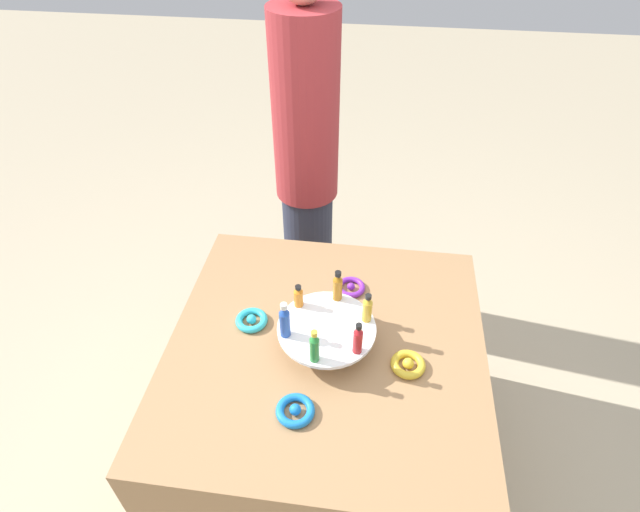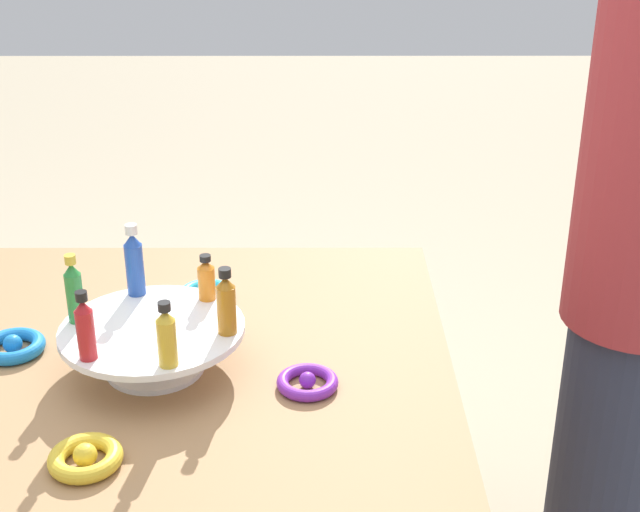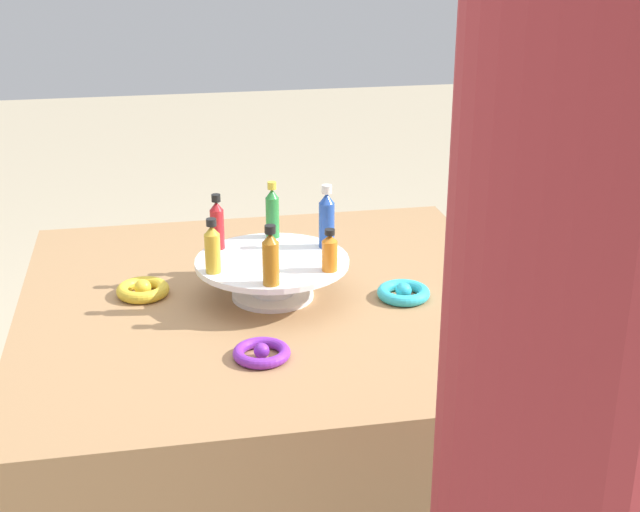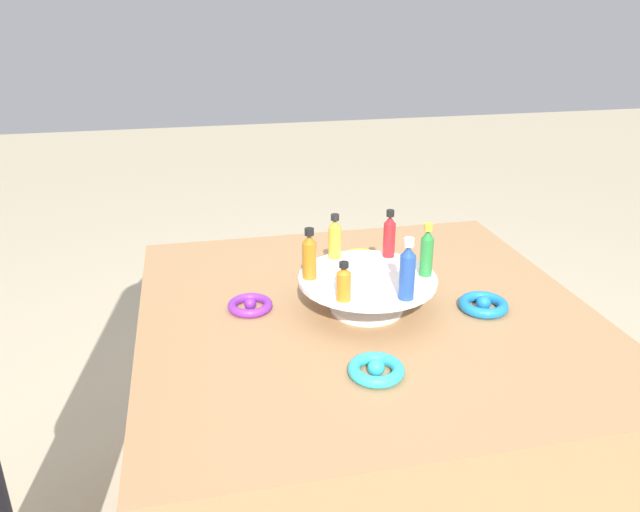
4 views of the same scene
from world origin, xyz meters
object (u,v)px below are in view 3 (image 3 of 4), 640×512
(display_stand, at_px, (272,271))
(bottle_amber, at_px, (271,258))
(bottle_green, at_px, (272,212))
(ribbon_bow_blue, at_px, (281,245))
(bottle_gold, at_px, (212,248))
(bottle_red, at_px, (217,224))
(ribbon_bow_gold, at_px, (143,290))
(person_figure, at_px, (557,491))
(ribbon_bow_teal, at_px, (404,292))
(bottle_orange, at_px, (330,252))
(ribbon_bow_purple, at_px, (262,353))
(bottle_blue, at_px, (327,219))

(display_stand, height_order, bottle_amber, bottle_amber)
(bottle_green, distance_m, ribbon_bow_blue, 0.19)
(bottle_gold, bearing_deg, ribbon_bow_blue, -30.10)
(display_stand, bearing_deg, bottle_red, 51.21)
(ribbon_bow_blue, xyz_separation_m, ribbon_bow_gold, (-0.21, 0.32, 0.00))
(display_stand, distance_m, bottle_gold, 0.15)
(bottle_red, bearing_deg, display_stand, -128.79)
(display_stand, xyz_separation_m, bottle_gold, (-0.05, 0.12, 0.08))
(person_figure, bearing_deg, bottle_gold, 8.25)
(ribbon_bow_teal, distance_m, person_figure, 0.85)
(display_stand, relative_size, bottle_amber, 2.66)
(ribbon_bow_teal, xyz_separation_m, person_figure, (-0.84, 0.06, 0.12))
(bottle_orange, bearing_deg, bottle_gold, 81.21)
(bottle_orange, xyz_separation_m, person_figure, (-0.82, -0.10, 0.01))
(display_stand, bearing_deg, ribbon_bow_purple, 167.68)
(bottle_green, xyz_separation_m, bottle_orange, (-0.21, -0.08, -0.02))
(bottle_green, distance_m, ribbon_bow_gold, 0.32)
(bottle_orange, relative_size, ribbon_bow_purple, 0.82)
(bottle_red, bearing_deg, bottle_gold, 171.21)
(bottle_green, bearing_deg, ribbon_bow_teal, -127.64)
(bottle_green, relative_size, bottle_gold, 1.13)
(bottle_green, bearing_deg, ribbon_bow_gold, 104.36)
(bottle_green, distance_m, ribbon_bow_teal, 0.34)
(bottle_green, xyz_separation_m, bottle_gold, (-0.18, 0.14, -0.01))
(bottle_amber, relative_size, bottle_orange, 1.38)
(ribbon_bow_teal, bearing_deg, bottle_red, 69.07)
(bottle_blue, xyz_separation_m, bottle_amber, (-0.18, 0.14, -0.01))
(bottle_amber, relative_size, person_figure, 0.07)
(display_stand, height_order, ribbon_bow_teal, display_stand)
(display_stand, relative_size, bottle_blue, 2.32)
(bottle_green, relative_size, ribbon_bow_teal, 1.13)
(bottle_blue, height_order, bottle_red, bottle_blue)
(bottle_gold, relative_size, bottle_orange, 1.29)
(display_stand, height_order, bottle_blue, bottle_blue)
(ribbon_bow_blue, bearing_deg, ribbon_bow_purple, 167.68)
(ribbon_bow_blue, height_order, ribbon_bow_purple, ribbon_bow_blue)
(bottle_amber, xyz_separation_m, ribbon_bow_purple, (-0.13, 0.04, -0.13))
(bottle_green, height_order, ribbon_bow_blue, bottle_green)
(ribbon_bow_purple, bearing_deg, ribbon_bow_teal, -57.32)
(bottle_gold, bearing_deg, bottle_blue, -68.79)
(display_stand, xyz_separation_m, person_figure, (-0.90, -0.20, 0.07))
(ribbon_bow_teal, bearing_deg, bottle_gold, 88.53)
(bottle_green, relative_size, bottle_amber, 1.05)
(ribbon_bow_gold, bearing_deg, bottle_amber, -127.64)
(bottle_orange, bearing_deg, bottle_blue, -8.79)
(bottle_blue, distance_m, ribbon_bow_purple, 0.39)
(ribbon_bow_blue, relative_size, ribbon_bow_purple, 1.09)
(bottle_amber, bearing_deg, bottle_blue, -38.79)
(bottle_orange, height_order, ribbon_bow_blue, bottle_orange)
(bottle_gold, relative_size, ribbon_bow_gold, 1.01)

